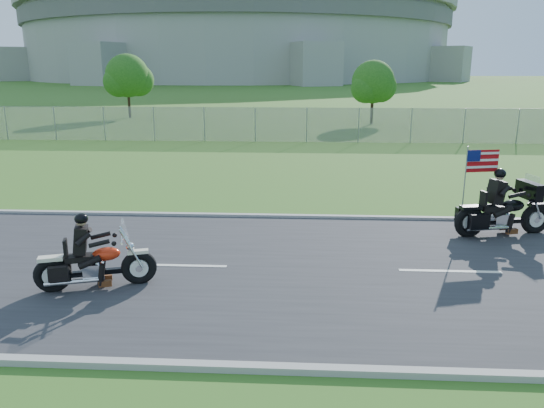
{
  "coord_description": "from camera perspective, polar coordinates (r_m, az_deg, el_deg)",
  "views": [
    {
      "loc": [
        0.73,
        -10.98,
        4.4
      ],
      "look_at": [
        0.11,
        0.0,
        1.5
      ],
      "focal_mm": 35.0,
      "sensor_mm": 36.0,
      "label": 1
    }
  ],
  "objects": [
    {
      "name": "ground",
      "position": [
        11.85,
        -0.55,
        -7.02
      ],
      "size": [
        420.0,
        420.0,
        0.0
      ],
      "primitive_type": "plane",
      "color": "#3D591B",
      "rests_on": "ground"
    },
    {
      "name": "road",
      "position": [
        11.84,
        -0.55,
        -6.93
      ],
      "size": [
        120.0,
        8.0,
        0.04
      ],
      "primitive_type": "cube",
      "color": "#28282B",
      "rests_on": "ground"
    },
    {
      "name": "curb_north",
      "position": [
        15.66,
        0.43,
        -1.34
      ],
      "size": [
        120.0,
        0.18,
        0.12
      ],
      "primitive_type": "cube",
      "color": "#9E9B93",
      "rests_on": "ground"
    },
    {
      "name": "curb_south",
      "position": [
        8.21,
        -2.49,
        -17.22
      ],
      "size": [
        120.0,
        0.18,
        0.12
      ],
      "primitive_type": "cube",
      "color": "#9E9B93",
      "rests_on": "ground"
    },
    {
      "name": "fence",
      "position": [
        31.68,
        -7.29,
        8.5
      ],
      "size": [
        60.0,
        0.03,
        2.0
      ],
      "primitive_type": "cube",
      "color": "gray",
      "rests_on": "ground"
    },
    {
      "name": "stadium",
      "position": [
        182.5,
        -3.46,
        18.27
      ],
      "size": [
        140.4,
        140.4,
        29.2
      ],
      "color": "#A3A099",
      "rests_on": "ground"
    },
    {
      "name": "tree_fence_near",
      "position": [
        41.38,
        10.87,
        12.55
      ],
      "size": [
        3.52,
        3.28,
        4.75
      ],
      "color": "#382316",
      "rests_on": "ground"
    },
    {
      "name": "tree_fence_mid",
      "position": [
        47.36,
        -15.22,
        12.96
      ],
      "size": [
        3.96,
        3.69,
        5.3
      ],
      "color": "#382316",
      "rests_on": "ground"
    },
    {
      "name": "motorcycle_lead",
      "position": [
        11.25,
        -18.61,
        -6.24
      ],
      "size": [
        2.33,
        1.06,
        1.61
      ],
      "rotation": [
        0.0,
        0.0,
        0.31
      ],
      "color": "black",
      "rests_on": "ground"
    },
    {
      "name": "motorcycle_follow",
      "position": [
        15.16,
        23.6,
        -0.91
      ],
      "size": [
        2.69,
        1.14,
        2.27
      ],
      "rotation": [
        0.0,
        0.0,
        0.22
      ],
      "color": "black",
      "rests_on": "ground"
    }
  ]
}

